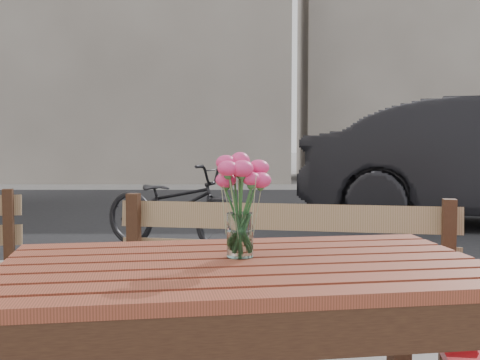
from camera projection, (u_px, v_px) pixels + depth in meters
name	position (u px, v px, depth m)	size (l,w,h in m)	color
street	(259.00, 233.00, 6.92)	(30.00, 8.12, 0.12)	black
backdrop_buildings	(255.00, 44.00, 15.96)	(15.50, 4.00, 8.00)	gray
main_table	(244.00, 309.00, 1.65)	(1.41, 0.95, 0.80)	brown
main_bench	(282.00, 279.00, 2.49)	(1.52, 0.68, 0.91)	olive
main_vase	(240.00, 192.00, 1.69)	(0.16, 0.16, 0.30)	white
bicycle	(174.00, 206.00, 6.07)	(0.58, 1.68, 0.88)	black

